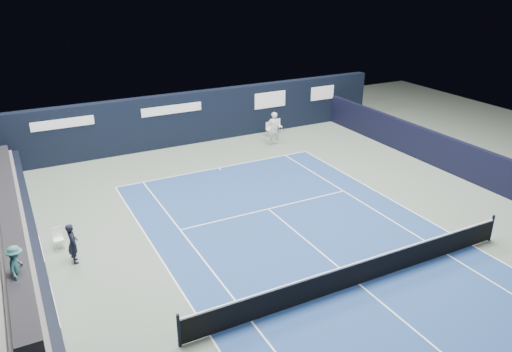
{
  "coord_description": "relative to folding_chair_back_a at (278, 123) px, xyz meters",
  "views": [
    {
      "loc": [
        -9.64,
        -10.9,
        9.99
      ],
      "look_at": [
        -0.16,
        7.27,
        1.3
      ],
      "focal_mm": 35.0,
      "sensor_mm": 36.0,
      "label": 1
    }
  ],
  "objects": [
    {
      "name": "side_barrier_left",
      "position": [
        -15.41,
        -9.9,
        0.02
      ],
      "size": [
        0.33,
        22.0,
        1.2
      ],
      "color": "black",
      "rests_on": "ground"
    },
    {
      "name": "tennis_net",
      "position": [
        -5.91,
        -15.88,
        -0.07
      ],
      "size": [
        12.9,
        0.1,
        1.1
      ],
      "color": "black",
      "rests_on": "ground"
    },
    {
      "name": "tennis_player",
      "position": [
        -1.41,
        -1.95,
        0.42
      ],
      "size": [
        0.84,
        0.95,
        1.99
      ],
      "color": "silver",
      "rests_on": "ground"
    },
    {
      "name": "folding_chair_back_a",
      "position": [
        0.0,
        0.0,
        0.0
      ],
      "size": [
        0.41,
        0.43,
        0.87
      ],
      "rotation": [
        0.0,
        0.0,
        -0.06
      ],
      "color": "white",
      "rests_on": "ground"
    },
    {
      "name": "folding_chair_back_b",
      "position": [
        -0.87,
        -0.45,
        -0.08
      ],
      "size": [
        0.42,
        0.41,
        0.88
      ],
      "rotation": [
        0.0,
        0.0,
        -0.08
      ],
      "color": "silver",
      "rests_on": "ground"
    },
    {
      "name": "line_judge_chair",
      "position": [
        -14.6,
        -8.62,
        -0.1
      ],
      "size": [
        0.39,
        0.37,
        0.84
      ],
      "rotation": [
        0.0,
        0.0,
        0.05
      ],
      "color": "white",
      "rests_on": "ground"
    },
    {
      "name": "court_surface",
      "position": [
        -5.91,
        -15.88,
        -0.58
      ],
      "size": [
        10.97,
        23.77,
        0.01
      ],
      "primitive_type": "cube",
      "color": "navy",
      "rests_on": "ground"
    },
    {
      "name": "back_sponsor_wall",
      "position": [
        -5.91,
        0.62,
        0.97
      ],
      "size": [
        26.0,
        0.63,
        3.1
      ],
      "color": "black",
      "rests_on": "ground"
    },
    {
      "name": "enclosure_wall_right",
      "position": [
        4.59,
        -9.88,
        0.32
      ],
      "size": [
        0.3,
        22.0,
        1.8
      ],
      "primitive_type": "cube",
      "color": "black",
      "rests_on": "ground"
    },
    {
      "name": "ground",
      "position": [
        -5.91,
        -13.88,
        -0.58
      ],
      "size": [
        48.0,
        48.0,
        0.0
      ],
      "primitive_type": "plane",
      "color": "#536357",
      "rests_on": "ground"
    },
    {
      "name": "line_judge",
      "position": [
        -14.21,
        -9.95,
        0.19
      ],
      "size": [
        0.38,
        0.57,
        1.55
      ],
      "primitive_type": "imported",
      "rotation": [
        0.0,
        0.0,
        1.59
      ],
      "color": "black",
      "rests_on": "ground"
    },
    {
      "name": "court_markings",
      "position": [
        -5.91,
        -15.88,
        -0.57
      ],
      "size": [
        11.03,
        23.83,
        0.0
      ],
      "color": "white",
      "rests_on": "court_surface"
    }
  ]
}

